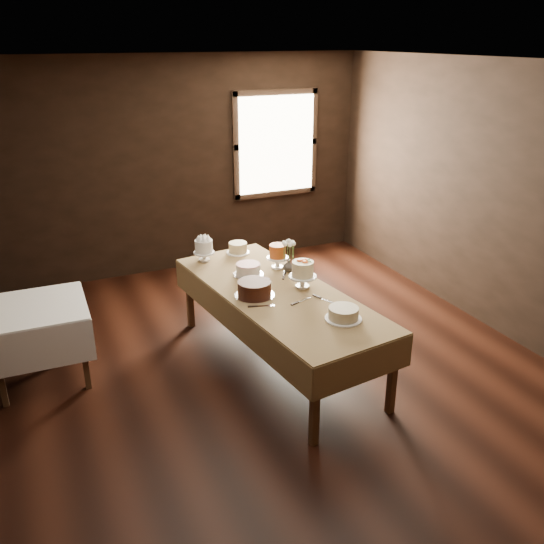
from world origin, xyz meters
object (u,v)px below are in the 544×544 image
Objects in this scene: cake_lattice at (248,270)px; cake_server_d at (285,273)px; display_table at (278,297)px; cake_chocolate at (254,289)px; cake_server_a at (304,300)px; cake_flowers at (303,276)px; cake_cream at (343,314)px; side_table at (36,315)px; cake_server_e at (266,306)px; flower_vase at (289,266)px; cake_caramel at (278,258)px; cake_server_c at (254,283)px; cake_meringue at (204,251)px; cake_speckled at (238,248)px; cake_server_b at (327,301)px.

cake_lattice is 0.37m from cake_server_d.
cake_chocolate reaches higher than display_table.
cake_lattice is (-0.11, 0.48, 0.11)m from display_table.
cake_server_a is (0.24, -0.75, -0.05)m from cake_lattice.
cake_flowers is 0.74m from cake_cream.
cake_chocolate reaches higher than side_table.
flower_vase is at bearing 67.06° from cake_server_e.
cake_server_e is at bearing -153.45° from cake_flowers.
cake_flowers is (0.25, -0.01, 0.18)m from display_table.
display_table is 0.61m from cake_caramel.
cake_flowers is 2.22× the size of flower_vase.
cake_server_c and cake_server_e have the same top height.
cake_caramel is 0.92m from cake_server_e.
cake_meringue reaches higher than display_table.
display_table is at bearing -127.20° from flower_vase.
display_table is at bearing 109.10° from cake_cream.
display_table is at bearing -91.38° from cake_speckled.
cake_cream is 0.70m from cake_server_e.
cake_server_b is (0.18, -0.10, 0.00)m from cake_server_a.
cake_server_a is at bearing -63.76° from display_table.
cake_server_d is (0.63, -0.67, -0.10)m from cake_meringue.
cake_server_e is at bearing -26.41° from side_table.
cake_meringue is 0.89× the size of cake_speckled.
cake_server_c is (-0.40, 1.01, -0.05)m from cake_cream.
display_table is 10.03× the size of cake_caramel.
flower_vase is at bearing 83.00° from cake_flowers.
cake_lattice is 1.28m from cake_cream.
cake_speckled is (0.41, 0.06, -0.05)m from cake_meringue.
cake_chocolate is 1.78× the size of cake_server_b.
display_table is 0.44m from cake_server_d.
cake_server_e is at bearing -125.76° from cake_server_b.
cake_server_e is (1.87, -0.93, 0.13)m from side_table.
display_table is 1.11m from cake_speckled.
cake_chocolate is (-0.48, -0.54, -0.04)m from cake_caramel.
cake_lattice is 1.30× the size of cake_caramel.
cake_flowers is 1.13× the size of cake_server_b.
cake_caramel reaches higher than cake_server_b.
cake_server_e is (-0.12, -0.72, -0.05)m from cake_lattice.
cake_flowers reaches higher than side_table.
cake_server_b is at bearing -85.30° from cake_caramel.
cake_meringue is at bearing 110.15° from display_table.
flower_vase is at bearing -68.77° from cake_speckled.
cake_server_a reaches higher than display_table.
cake_caramel is at bearing 48.21° from cake_chocolate.
cake_flowers is 0.41m from flower_vase.
cake_lattice is 1.42× the size of cake_server_e.
cake_caramel is 0.82m from cake_server_a.
cake_cream is at bearing -31.22° from side_table.
cake_server_d and cake_server_e have the same top height.
cake_chocolate is 0.47m from cake_server_a.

